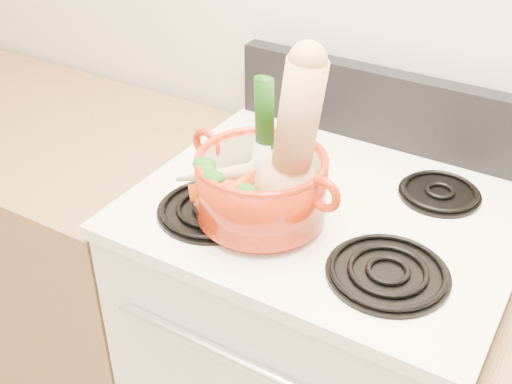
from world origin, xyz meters
The scene contains 24 objects.
stove_body centered at (0.00, 1.40, 0.46)m, with size 0.76×0.65×0.92m, color silver.
cooktop centered at (0.00, 1.40, 0.93)m, with size 0.78×0.67×0.03m, color white.
control_backsplash centered at (0.00, 1.70, 1.04)m, with size 0.76×0.05×0.18m, color black.
oven_handle centered at (0.00, 1.06, 0.78)m, with size 0.02×0.02×0.60m, color silver.
counter_left centered at (-1.07, 1.40, 0.45)m, with size 1.36×0.65×0.90m, color olive.
burner_front_left centered at (-0.19, 1.24, 0.96)m, with size 0.22×0.22×0.02m, color black.
burner_front_right centered at (0.19, 1.24, 0.96)m, with size 0.22×0.22×0.02m, color black.
burner_back_left centered at (-0.19, 1.54, 0.96)m, with size 0.17×0.17×0.02m, color black.
burner_back_right centered at (0.19, 1.54, 0.96)m, with size 0.17×0.17×0.02m, color black.
dutch_oven centered at (-0.09, 1.27, 1.03)m, with size 0.25×0.25×0.13m, color #A7240A.
pot_handle_left centered at (-0.23, 1.29, 1.07)m, with size 0.07×0.07×0.02m, color #A7240A.
pot_handle_right centered at (0.05, 1.25, 1.07)m, with size 0.07×0.07×0.02m, color #A7240A.
squash centered at (-0.01, 1.28, 1.15)m, with size 0.13×0.13×0.31m, color tan, non-canonical shape.
leek centered at (-0.10, 1.30, 1.12)m, with size 0.04×0.04×0.26m, color silver.
ginger centered at (-0.07, 1.36, 1.02)m, with size 0.08×0.06×0.04m, color tan.
parsnip_0 centered at (-0.14, 1.31, 1.02)m, with size 0.04×0.04×0.23m, color beige.
parsnip_1 centered at (-0.15, 1.28, 1.02)m, with size 0.05×0.05×0.22m, color beige.
parsnip_2 centered at (-0.13, 1.31, 1.03)m, with size 0.05×0.05×0.21m, color beige.
parsnip_3 centered at (-0.18, 1.27, 1.04)m, with size 0.04×0.04×0.19m, color beige.
carrot_0 centered at (-0.13, 1.24, 1.01)m, with size 0.03×0.03×0.14m, color orange.
carrot_1 centered at (-0.15, 1.23, 1.02)m, with size 0.03×0.03×0.13m, color #BD3D09.
carrot_2 centered at (-0.09, 1.23, 1.02)m, with size 0.03×0.03×0.15m, color #CF450A.
carrot_3 centered at (-0.14, 1.23, 1.03)m, with size 0.03×0.03×0.16m, color #BD4609.
carrot_4 centered at (-0.12, 1.24, 1.04)m, with size 0.03×0.03×0.17m, color #CB450A.
Camera 1 is at (0.44, 0.37, 1.71)m, focal length 45.00 mm.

